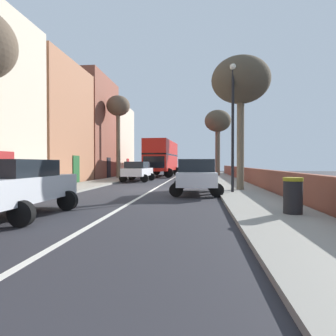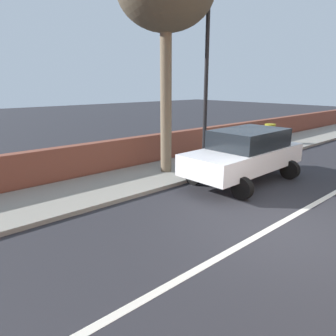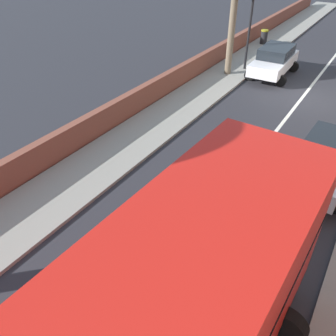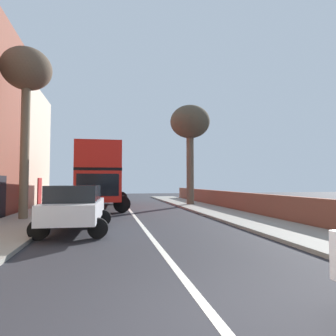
{
  "view_description": "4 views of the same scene",
  "coord_description": "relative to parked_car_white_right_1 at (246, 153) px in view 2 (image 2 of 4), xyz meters",
  "views": [
    {
      "loc": [
        2.68,
        -17.2,
        1.55
      ],
      "look_at": [
        0.29,
        5.2,
        1.17
      ],
      "focal_mm": 31.72,
      "sensor_mm": 36.0,
      "label": 1
    },
    {
      "loc": [
        -3.24,
        6.14,
        3.16
      ],
      "look_at": [
        0.42,
        2.9,
        1.83
      ],
      "focal_mm": 33.09,
      "sensor_mm": 36.0,
      "label": 2
    },
    {
      "loc": [
        -3.24,
        18.65,
        7.52
      ],
      "look_at": [
        1.4,
        11.35,
        1.49
      ],
      "focal_mm": 36.98,
      "sensor_mm": 36.0,
      "label": 3
    },
    {
      "loc": [
        -1.38,
        -3.4,
        1.77
      ],
      "look_at": [
        1.08,
        8.34,
        2.37
      ],
      "focal_mm": 30.65,
      "sensor_mm": 36.0,
      "label": 4
    }
  ],
  "objects": [
    {
      "name": "boundary_wall_right",
      "position": [
        3.95,
        2.35,
        -0.39
      ],
      "size": [
        0.36,
        54.0,
        1.17
      ],
      "primitive_type": "cube",
      "color": "brown",
      "rests_on": "ground"
    },
    {
      "name": "road_centre_line",
      "position": [
        -2.5,
        2.35,
        -0.97
      ],
      "size": [
        0.16,
        54.0,
        0.01
      ],
      "primitive_type": "cube",
      "color": "silver",
      "rests_on": "ground"
    },
    {
      "name": "sidewalk_right",
      "position": [
        2.4,
        2.35,
        -0.91
      ],
      "size": [
        2.6,
        60.0,
        0.12
      ],
      "primitive_type": "cube",
      "color": "gray",
      "rests_on": "ground"
    },
    {
      "name": "parked_car_white_right_1",
      "position": [
        0.0,
        0.0,
        0.0
      ],
      "size": [
        2.55,
        4.61,
        1.73
      ],
      "color": "silver",
      "rests_on": "ground"
    },
    {
      "name": "ground_plane",
      "position": [
        -2.5,
        2.35,
        -0.97
      ],
      "size": [
        84.0,
        84.0,
        0.0
      ],
      "primitive_type": "plane",
      "color": "#28282D"
    },
    {
      "name": "lamppost_right",
      "position": [
        1.8,
        0.03,
        2.83
      ],
      "size": [
        0.32,
        0.32,
        6.31
      ],
      "color": "black",
      "rests_on": "sidewalk_right"
    },
    {
      "name": "litter_bin_right",
      "position": [
        2.8,
        -6.18,
        -0.34
      ],
      "size": [
        0.55,
        0.55,
        1.02
      ],
      "color": "black",
      "rests_on": "sidewalk_right"
    }
  ]
}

